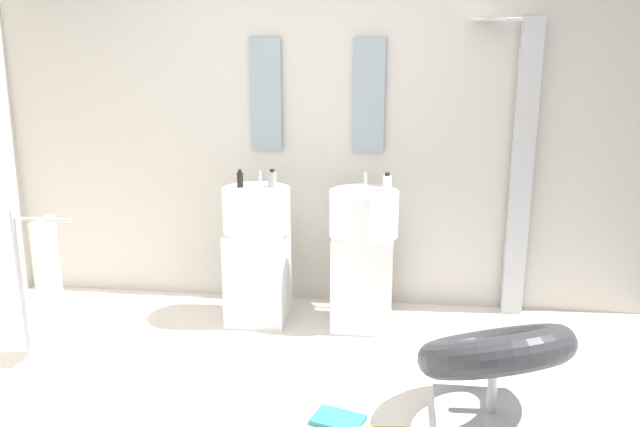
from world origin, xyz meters
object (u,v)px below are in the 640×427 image
(magazine_teal, at_px, (338,420))
(shower_column, at_px, (520,165))
(lounge_chair, at_px, (494,360))
(pedestal_sink_right, at_px, (363,255))
(pedestal_sink_left, at_px, (257,251))
(soap_bottle_grey, at_px, (272,179))
(soap_bottle_white, at_px, (387,183))
(towel_rack, at_px, (42,264))
(soap_bottle_black, at_px, (240,179))

(magazine_teal, bearing_deg, shower_column, 72.82)
(lounge_chair, bearing_deg, pedestal_sink_right, 122.97)
(shower_column, bearing_deg, pedestal_sink_left, -169.09)
(pedestal_sink_right, bearing_deg, shower_column, 18.10)
(pedestal_sink_left, xyz_separation_m, soap_bottle_grey, (0.10, 0.06, 0.50))
(pedestal_sink_right, distance_m, soap_bottle_white, 0.52)
(towel_rack, xyz_separation_m, soap_bottle_black, (1.00, 0.80, 0.37))
(pedestal_sink_left, relative_size, lounge_chair, 0.98)
(towel_rack, distance_m, soap_bottle_black, 1.33)
(pedestal_sink_left, distance_m, magazine_teal, 1.48)
(shower_column, height_order, soap_bottle_black, shower_column)
(pedestal_sink_left, bearing_deg, towel_rack, -145.12)
(pedestal_sink_left, bearing_deg, magazine_teal, -61.09)
(towel_rack, bearing_deg, soap_bottle_grey, 34.62)
(pedestal_sink_right, height_order, soap_bottle_white, soap_bottle_white)
(pedestal_sink_right, relative_size, magazine_teal, 4.10)
(lounge_chair, relative_size, soap_bottle_white, 8.79)
(soap_bottle_grey, xyz_separation_m, soap_bottle_black, (-0.21, -0.04, -0.00))
(soap_bottle_black, bearing_deg, pedestal_sink_left, -10.63)
(pedestal_sink_right, bearing_deg, towel_rack, -157.10)
(shower_column, xyz_separation_m, soap_bottle_grey, (-1.66, -0.28, -0.08))
(lounge_chair, relative_size, magazine_teal, 4.17)
(pedestal_sink_left, xyz_separation_m, magazine_teal, (0.68, -1.23, -0.48))
(pedestal_sink_left, distance_m, pedestal_sink_right, 0.72)
(pedestal_sink_right, distance_m, shower_column, 1.24)
(shower_column, bearing_deg, soap_bottle_white, -160.97)
(magazine_teal, distance_m, soap_bottle_black, 1.77)
(shower_column, distance_m, lounge_chair, 1.66)
(soap_bottle_grey, bearing_deg, pedestal_sink_right, -5.66)
(pedestal_sink_left, distance_m, towel_rack, 1.36)
(magazine_teal, distance_m, soap_bottle_grey, 1.72)
(soap_bottle_black, bearing_deg, soap_bottle_grey, 10.99)
(towel_rack, height_order, soap_bottle_black, soap_bottle_black)
(pedestal_sink_right, height_order, soap_bottle_black, soap_bottle_black)
(lounge_chair, xyz_separation_m, towel_rack, (-2.56, 0.34, 0.28))
(lounge_chair, relative_size, soap_bottle_grey, 8.77)
(pedestal_sink_left, xyz_separation_m, soap_bottle_white, (0.87, 0.03, 0.50))
(pedestal_sink_right, height_order, towel_rack, pedestal_sink_right)
(lounge_chair, bearing_deg, soap_bottle_white, 116.59)
(soap_bottle_black, bearing_deg, magazine_teal, -57.71)
(towel_rack, bearing_deg, lounge_chair, -7.58)
(lounge_chair, relative_size, towel_rack, 1.12)
(shower_column, xyz_separation_m, soap_bottle_white, (-0.89, -0.31, -0.08))
(soap_bottle_grey, height_order, soap_bottle_black, same)
(shower_column, bearing_deg, lounge_chair, -102.28)
(pedestal_sink_left, distance_m, soap_bottle_white, 1.00)
(magazine_teal, bearing_deg, pedestal_sink_right, 105.43)
(magazine_teal, xyz_separation_m, soap_bottle_white, (0.19, 1.26, 0.97))
(magazine_teal, xyz_separation_m, soap_bottle_black, (-0.79, 1.25, 0.97))
(towel_rack, height_order, soap_bottle_white, soap_bottle_white)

